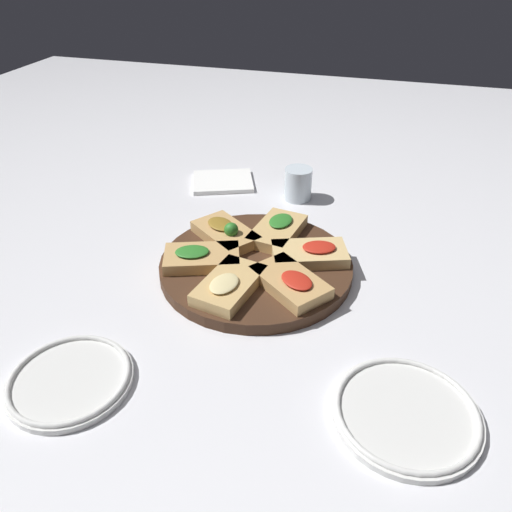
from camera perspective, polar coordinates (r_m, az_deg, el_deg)
ground_plane at (r=0.96m, az=-0.00°, el=-1.69°), size 3.00×3.00×0.00m
serving_board at (r=0.95m, az=-0.00°, el=-1.13°), size 0.37×0.37×0.02m
focaccia_slice_0 at (r=1.02m, az=2.47°, el=2.98°), size 0.10×0.15×0.03m
focaccia_slice_1 at (r=1.01m, az=-3.50°, el=2.68°), size 0.16×0.15×0.05m
focaccia_slice_2 at (r=0.94m, az=-6.29°, el=-0.16°), size 0.16×0.12×0.03m
focaccia_slice_3 at (r=0.87m, az=-3.10°, el=-3.32°), size 0.11×0.15×0.03m
focaccia_slice_4 at (r=0.87m, az=3.96°, el=-2.99°), size 0.16×0.15×0.03m
focaccia_slice_5 at (r=0.95m, az=6.21°, el=0.29°), size 0.16×0.12×0.03m
plate_left at (r=0.73m, az=16.78°, el=-16.77°), size 0.20×0.20×0.02m
plate_right at (r=0.79m, az=-20.50°, el=-13.07°), size 0.18×0.18×0.02m
water_glass at (r=1.21m, az=4.83°, el=8.21°), size 0.07×0.07×0.08m
napkin_stack at (r=1.30m, az=-3.81°, el=8.49°), size 0.19×0.17×0.01m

